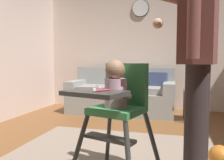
# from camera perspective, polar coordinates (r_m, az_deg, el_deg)

# --- Properties ---
(wall_far) EXTENTS (5.28, 0.06, 2.50)m
(wall_far) POSITION_cam_1_polar(r_m,az_deg,el_deg) (4.91, 9.99, 7.70)
(wall_far) COLOR beige
(wall_far) RESTS_ON ground
(couch) EXTENTS (1.98, 0.86, 0.86)m
(couch) POSITION_cam_1_polar(r_m,az_deg,el_deg) (4.51, 2.46, -3.67)
(couch) COLOR gray
(couch) RESTS_ON ground
(high_chair) EXTENTS (0.75, 0.83, 0.98)m
(high_chair) POSITION_cam_1_polar(r_m,az_deg,el_deg) (1.81, 1.23, -4.43)
(high_chair) COLOR #353733
(high_chair) RESTS_ON ground
(adult_standing) EXTENTS (0.51, 0.57, 1.74)m
(adult_standing) POSITION_cam_1_polar(r_m,az_deg,el_deg) (1.61, 20.12, 5.21)
(adult_standing) COLOR #322928
(adult_standing) RESTS_ON ground
(toy_ball) EXTENTS (0.21, 0.21, 0.21)m
(toy_ball) POSITION_cam_1_polar(r_m,az_deg,el_deg) (2.44, 24.82, -16.56)
(toy_ball) COLOR orange
(toy_ball) RESTS_ON ground
(side_table) EXTENTS (0.40, 0.40, 0.52)m
(side_table) POSITION_cam_1_polar(r_m,az_deg,el_deg) (4.04, 19.75, -4.16)
(side_table) COLOR brown
(side_table) RESTS_ON ground
(sippy_cup) EXTENTS (0.07, 0.07, 0.10)m
(sippy_cup) POSITION_cam_1_polar(r_m,az_deg,el_deg) (4.01, 19.25, -1.46)
(sippy_cup) COLOR orange
(sippy_cup) RESTS_ON side_table
(wall_clock) EXTENTS (0.35, 0.04, 0.35)m
(wall_clock) POSITION_cam_1_polar(r_m,az_deg,el_deg) (5.01, 6.93, 16.95)
(wall_clock) COLOR white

